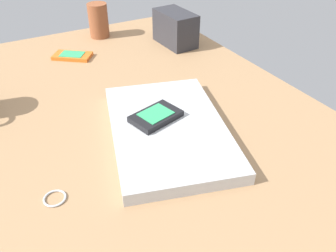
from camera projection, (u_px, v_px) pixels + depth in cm
name	position (u px, v px, depth cm)	size (l,w,h in cm)	color
desk_surface	(139.00, 129.00, 73.31)	(120.00, 80.00, 3.00)	#9E7751
laptop_closed	(168.00, 129.00, 68.63)	(34.00, 21.84, 2.48)	#B7BABC
cell_phone_on_laptop	(156.00, 116.00, 69.02)	(8.58, 10.98, 1.33)	black
cell_phone_on_desk	(72.00, 56.00, 98.75)	(10.84, 11.76, 1.16)	orange
pen_cup	(98.00, 20.00, 109.33)	(6.14, 6.14, 10.49)	brown
key_ring	(55.00, 198.00, 55.17)	(3.70, 3.70, 0.36)	silver
desk_organizer	(175.00, 28.00, 104.52)	(13.95, 7.91, 9.85)	#2D2D33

